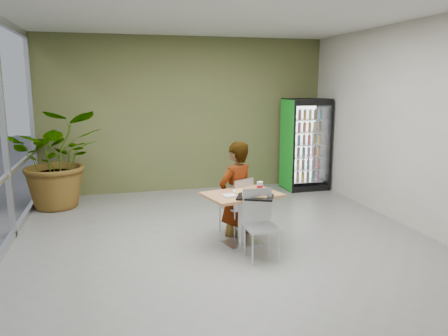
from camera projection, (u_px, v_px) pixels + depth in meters
The scene contains 12 objects.
ground at pixel (229, 247), 6.11m from camera, with size 7.00×7.00×0.00m, color slate.
room_envelope at pixel (229, 133), 5.80m from camera, with size 6.00×7.00×3.20m, color beige, non-canonical shape.
dining_table at pixel (242, 208), 6.08m from camera, with size 1.13×0.92×0.75m.
chair_far at pixel (239, 202), 6.53m from camera, with size 0.52×0.52×0.87m.
chair_near at pixel (259, 218), 5.66m from camera, with size 0.40×0.40×0.90m.
seated_woman at pixel (236, 198), 6.54m from camera, with size 0.63×0.41×1.71m, color black.
pizza_plate at pixel (241, 191), 6.13m from camera, with size 0.33×0.24×0.03m.
soda_cup at pixel (260, 187), 6.07m from camera, with size 0.09×0.09×0.15m.
napkin_stack at pixel (230, 196), 5.87m from camera, with size 0.17×0.17×0.02m, color silver.
cafeteria_tray at pixel (255, 197), 5.79m from camera, with size 0.47×0.34×0.03m, color black.
beverage_fridge at pixel (305, 144), 9.34m from camera, with size 0.90×0.70×1.94m.
potted_plant at pixel (58, 159), 7.94m from camera, with size 1.62×1.40×1.80m, color #2B6729.
Camera 1 is at (-1.50, -5.59, 2.24)m, focal length 35.00 mm.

